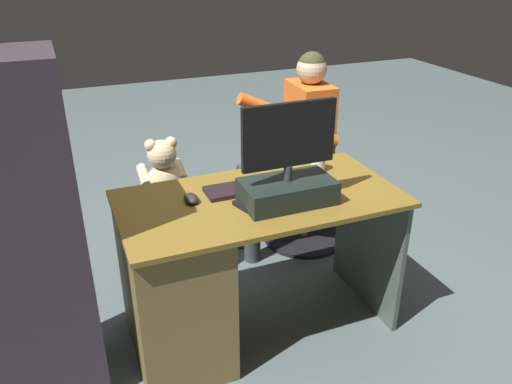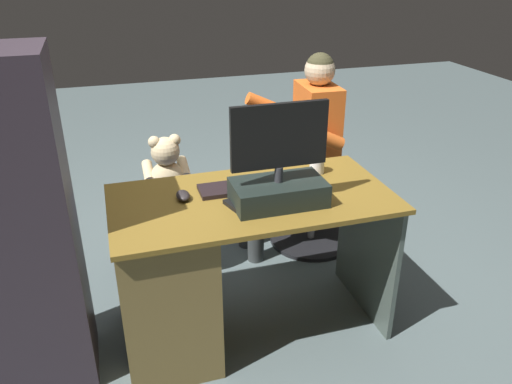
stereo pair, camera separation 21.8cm
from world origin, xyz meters
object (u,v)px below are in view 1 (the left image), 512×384
(monitor, at_px, (288,178))
(person, at_px, (294,140))
(computer_mouse, at_px, (191,198))
(cup, at_px, (318,162))
(tv_remote, at_px, (247,208))
(office_chair_teddy, at_px, (168,229))
(teddy_bear, at_px, (163,172))
(visitor_chair, at_px, (305,200))
(desk, at_px, (193,276))
(keyboard, at_px, (251,187))

(monitor, height_order, person, person)
(computer_mouse, xyz_separation_m, cup, (-0.68, -0.10, 0.03))
(tv_remote, xyz_separation_m, office_chair_teddy, (0.20, -0.73, -0.45))
(teddy_bear, bearing_deg, cup, 143.94)
(tv_remote, bearing_deg, visitor_chair, -148.78)
(computer_mouse, bearing_deg, office_chair_teddy, -90.18)
(teddy_bear, height_order, visitor_chair, teddy_bear)
(desk, distance_m, office_chair_teddy, 0.65)
(computer_mouse, height_order, cup, cup)
(keyboard, xyz_separation_m, computer_mouse, (0.29, 0.03, 0.01))
(desk, relative_size, computer_mouse, 13.07)
(desk, height_order, person, person)
(visitor_chair, bearing_deg, desk, 36.51)
(monitor, relative_size, tv_remote, 2.96)
(monitor, distance_m, visitor_chair, 1.09)
(cup, height_order, visitor_chair, cup)
(computer_mouse, relative_size, person, 0.08)
(cup, relative_size, tv_remote, 0.61)
(tv_remote, relative_size, person, 0.12)
(monitor, height_order, teddy_bear, monitor)
(desk, distance_m, visitor_chair, 1.16)
(person, bearing_deg, monitor, 61.88)
(desk, bearing_deg, person, -140.63)
(desk, relative_size, keyboard, 2.99)
(cup, distance_m, person, 0.54)
(tv_remote, bearing_deg, office_chair_teddy, -91.88)
(person, bearing_deg, cup, 76.41)
(monitor, relative_size, visitor_chair, 0.84)
(teddy_bear, bearing_deg, visitor_chair, -177.94)
(keyboard, height_order, cup, cup)
(desk, xyz_separation_m, monitor, (-0.42, 0.09, 0.46))
(visitor_chair, relative_size, person, 0.44)
(office_chair_teddy, xyz_separation_m, visitor_chair, (-0.90, -0.04, -0.01))
(monitor, height_order, tv_remote, monitor)
(visitor_chair, bearing_deg, office_chair_teddy, 2.87)
(office_chair_teddy, bearing_deg, person, -177.13)
(monitor, height_order, keyboard, monitor)
(desk, relative_size, cup, 13.79)
(visitor_chair, distance_m, person, 0.43)
(tv_remote, distance_m, office_chair_teddy, 0.89)
(tv_remote, relative_size, teddy_bear, 0.42)
(cup, xyz_separation_m, visitor_chair, (-0.22, -0.52, -0.50))
(desk, xyz_separation_m, teddy_bear, (-0.03, -0.65, 0.24))
(tv_remote, xyz_separation_m, teddy_bear, (0.20, -0.75, -0.11))
(cup, height_order, office_chair_teddy, cup)
(desk, distance_m, keyboard, 0.48)
(keyboard, relative_size, teddy_bear, 1.17)
(teddy_bear, bearing_deg, office_chair_teddy, 90.00)
(keyboard, bearing_deg, cup, -169.35)
(computer_mouse, bearing_deg, person, -142.36)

